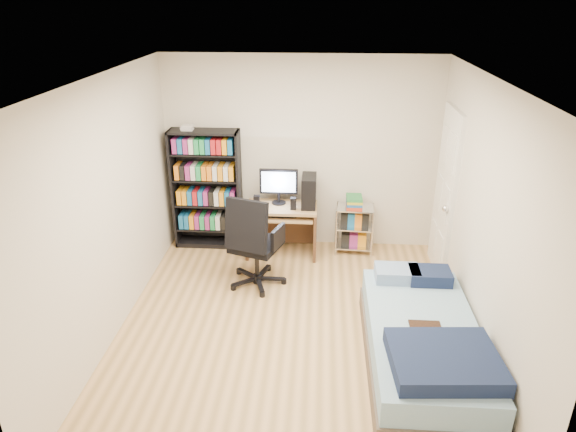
# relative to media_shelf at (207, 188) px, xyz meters

# --- Properties ---
(room) EXTENTS (3.58, 4.08, 2.58)m
(room) POSITION_rel_media_shelf_xyz_m (1.22, -1.84, 0.44)
(room) COLOR tan
(room) RESTS_ON ground
(media_shelf) EXTENTS (0.89, 0.30, 1.65)m
(media_shelf) POSITION_rel_media_shelf_xyz_m (0.00, 0.00, 0.00)
(media_shelf) COLOR black
(media_shelf) RESTS_ON room
(computer_desk) EXTENTS (0.90, 0.52, 1.13)m
(computer_desk) POSITION_rel_media_shelf_xyz_m (1.09, -0.16, -0.20)
(computer_desk) COLOR tan
(computer_desk) RESTS_ON room
(office_chair) EXTENTS (0.86, 0.86, 1.13)m
(office_chair) POSITION_rel_media_shelf_xyz_m (0.75, -1.01, -0.45)
(office_chair) COLOR black
(office_chair) RESTS_ON room
(wire_cart) EXTENTS (0.50, 0.38, 0.78)m
(wire_cart) POSITION_rel_media_shelf_xyz_m (1.94, -0.07, -0.31)
(wire_cart) COLOR silver
(wire_cart) RESTS_ON room
(bed) EXTENTS (1.00, 1.99, 0.57)m
(bed) POSITION_rel_media_shelf_xyz_m (2.45, -2.34, -0.56)
(bed) COLOR brown
(bed) RESTS_ON room
(door) EXTENTS (0.12, 0.80, 2.00)m
(door) POSITION_rel_media_shelf_xyz_m (2.94, -0.49, 0.19)
(door) COLOR silver
(door) RESTS_ON room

